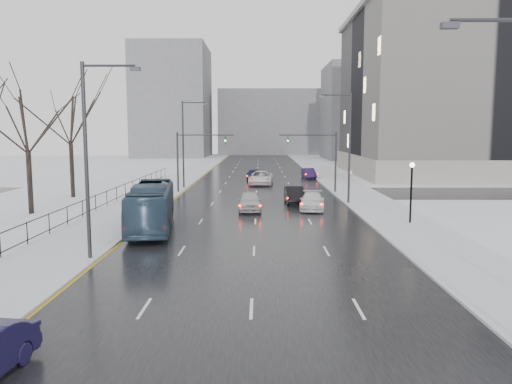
{
  "coord_description": "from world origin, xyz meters",
  "views": [
    {
      "loc": [
        0.29,
        -4.92,
        6.62
      ],
      "look_at": [
        0.07,
        28.69,
        2.5
      ],
      "focal_mm": 35.0,
      "sensor_mm": 36.0,
      "label": 1
    }
  ],
  "objects_px": {
    "tree_park_e": "(73,198)",
    "streetlight_r_mid": "(347,142)",
    "streetlight_l_near": "(90,151)",
    "lamppost_r_mid": "(411,184)",
    "bus": "(152,206)",
    "mast_signal_right": "(326,155)",
    "sedan_right_distant": "(309,173)",
    "sedan_right_far": "(312,201)",
    "sedan_center_near": "(250,201)",
    "no_uturn_sign": "(350,175)",
    "mast_signal_left": "(188,155)",
    "streetlight_l_far": "(185,140)",
    "sedan_center_far": "(253,175)",
    "tree_park_d": "(32,215)",
    "sedan_right_cross": "(261,178)",
    "sedan_right_near": "(294,195)"
  },
  "relations": [
    {
      "from": "sedan_right_far",
      "to": "no_uturn_sign",
      "type": "bearing_deg",
      "value": 65.51
    },
    {
      "from": "streetlight_l_near",
      "to": "lamppost_r_mid",
      "type": "bearing_deg",
      "value": 27.55
    },
    {
      "from": "lamppost_r_mid",
      "to": "bus",
      "type": "relative_size",
      "value": 0.39
    },
    {
      "from": "tree_park_e",
      "to": "streetlight_r_mid",
      "type": "relative_size",
      "value": 1.35
    },
    {
      "from": "streetlight_l_far",
      "to": "sedan_right_near",
      "type": "distance_m",
      "value": 17.2
    },
    {
      "from": "streetlight_l_far",
      "to": "sedan_right_distant",
      "type": "bearing_deg",
      "value": 39.2
    },
    {
      "from": "bus",
      "to": "sedan_center_near",
      "type": "relative_size",
      "value": 2.34
    },
    {
      "from": "sedan_center_near",
      "to": "sedan_right_far",
      "type": "bearing_deg",
      "value": 5.43
    },
    {
      "from": "tree_park_e",
      "to": "sedan_right_cross",
      "type": "distance_m",
      "value": 22.41
    },
    {
      "from": "tree_park_e",
      "to": "streetlight_r_mid",
      "type": "height_order",
      "value": "streetlight_r_mid"
    },
    {
      "from": "sedan_right_far",
      "to": "streetlight_r_mid",
      "type": "bearing_deg",
      "value": 50.86
    },
    {
      "from": "mast_signal_right",
      "to": "sedan_right_distant",
      "type": "xyz_separation_m",
      "value": [
        -0.13,
        16.54,
        -3.36
      ]
    },
    {
      "from": "streetlight_l_far",
      "to": "sedan_right_distant",
      "type": "relative_size",
      "value": 2.34
    },
    {
      "from": "bus",
      "to": "sedan_center_near",
      "type": "height_order",
      "value": "bus"
    },
    {
      "from": "sedan_center_far",
      "to": "sedan_right_distant",
      "type": "xyz_separation_m",
      "value": [
        7.7,
        2.72,
        -0.06
      ]
    },
    {
      "from": "sedan_center_far",
      "to": "lamppost_r_mid",
      "type": "bearing_deg",
      "value": -70.18
    },
    {
      "from": "lamppost_r_mid",
      "to": "no_uturn_sign",
      "type": "distance_m",
      "value": 14.13
    },
    {
      "from": "mast_signal_right",
      "to": "sedan_right_distant",
      "type": "bearing_deg",
      "value": 90.44
    },
    {
      "from": "sedan_right_cross",
      "to": "sedan_center_far",
      "type": "relative_size",
      "value": 1.35
    },
    {
      "from": "streetlight_r_mid",
      "to": "mast_signal_right",
      "type": "xyz_separation_m",
      "value": [
        -0.84,
        8.0,
        -1.51
      ]
    },
    {
      "from": "streetlight_l_far",
      "to": "sedan_center_far",
      "type": "height_order",
      "value": "streetlight_l_far"
    },
    {
      "from": "lamppost_r_mid",
      "to": "sedan_center_near",
      "type": "distance_m",
      "value": 13.17
    },
    {
      "from": "streetlight_l_near",
      "to": "mast_signal_left",
      "type": "xyz_separation_m",
      "value": [
        0.84,
        28.0,
        -1.51
      ]
    },
    {
      "from": "mast_signal_left",
      "to": "streetlight_l_near",
      "type": "bearing_deg",
      "value": -91.72
    },
    {
      "from": "streetlight_l_near",
      "to": "sedan_right_far",
      "type": "xyz_separation_m",
      "value": [
        12.91,
        16.7,
        -4.87
      ]
    },
    {
      "from": "streetlight_l_far",
      "to": "sedan_right_far",
      "type": "distance_m",
      "value": 20.6
    },
    {
      "from": "mast_signal_right",
      "to": "no_uturn_sign",
      "type": "relative_size",
      "value": 2.41
    },
    {
      "from": "streetlight_r_mid",
      "to": "sedan_right_near",
      "type": "distance_m",
      "value": 6.71
    },
    {
      "from": "mast_signal_right",
      "to": "sedan_right_distant",
      "type": "relative_size",
      "value": 1.52
    },
    {
      "from": "mast_signal_right",
      "to": "sedan_center_near",
      "type": "height_order",
      "value": "mast_signal_right"
    },
    {
      "from": "lamppost_r_mid",
      "to": "mast_signal_right",
      "type": "relative_size",
      "value": 0.66
    },
    {
      "from": "streetlight_l_near",
      "to": "lamppost_r_mid",
      "type": "xyz_separation_m",
      "value": [
        19.17,
        10.0,
        -2.67
      ]
    },
    {
      "from": "lamppost_r_mid",
      "to": "sedan_center_near",
      "type": "relative_size",
      "value": 0.92
    },
    {
      "from": "sedan_center_far",
      "to": "sedan_right_distant",
      "type": "height_order",
      "value": "sedan_center_far"
    },
    {
      "from": "tree_park_e",
      "to": "bus",
      "type": "height_order",
      "value": "tree_park_e"
    },
    {
      "from": "sedan_right_near",
      "to": "sedan_right_far",
      "type": "xyz_separation_m",
      "value": [
        1.25,
        -3.61,
        -0.06
      ]
    },
    {
      "from": "tree_park_e",
      "to": "mast_signal_right",
      "type": "height_order",
      "value": "tree_park_e"
    },
    {
      "from": "streetlight_r_mid",
      "to": "mast_signal_right",
      "type": "bearing_deg",
      "value": 96.0
    },
    {
      "from": "streetlight_l_far",
      "to": "sedan_right_far",
      "type": "xyz_separation_m",
      "value": [
        12.91,
        -15.3,
        -4.87
      ]
    },
    {
      "from": "sedan_right_far",
      "to": "sedan_right_distant",
      "type": "bearing_deg",
      "value": 91.87
    },
    {
      "from": "lamppost_r_mid",
      "to": "sedan_center_far",
      "type": "xyz_separation_m",
      "value": [
        -11.5,
        31.81,
        -2.14
      ]
    },
    {
      "from": "sedan_center_near",
      "to": "sedan_right_distant",
      "type": "xyz_separation_m",
      "value": [
        7.7,
        28.47,
        -0.09
      ]
    },
    {
      "from": "sedan_right_distant",
      "to": "sedan_center_near",
      "type": "bearing_deg",
      "value": -110.8
    },
    {
      "from": "sedan_right_far",
      "to": "tree_park_d",
      "type": "bearing_deg",
      "value": -166.26
    },
    {
      "from": "mast_signal_right",
      "to": "tree_park_e",
      "type": "bearing_deg",
      "value": -171.1
    },
    {
      "from": "sedan_right_distant",
      "to": "sedan_right_far",
      "type": "bearing_deg",
      "value": -100.7
    },
    {
      "from": "tree_park_e",
      "to": "bus",
      "type": "relative_size",
      "value": 1.23
    },
    {
      "from": "streetlight_r_mid",
      "to": "streetlight_l_far",
      "type": "distance_m",
      "value": 20.27
    },
    {
      "from": "mast_signal_left",
      "to": "sedan_right_distant",
      "type": "height_order",
      "value": "mast_signal_left"
    },
    {
      "from": "mast_signal_right",
      "to": "streetlight_r_mid",
      "type": "bearing_deg",
      "value": -84.0
    }
  ]
}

